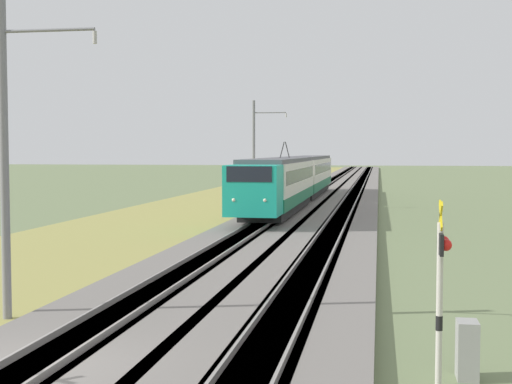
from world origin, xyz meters
TOP-DOWN VIEW (x-y plane):
  - ground_plane at (0.00, 0.00)m, footprint 400.00×400.00m
  - ballast_main at (50.00, 0.00)m, footprint 240.00×4.40m
  - ballast_adjacent at (50.00, -4.05)m, footprint 240.00×4.40m
  - track_main at (50.00, 0.00)m, footprint 240.00×1.57m
  - track_adjacent at (50.00, -4.05)m, footprint 240.00×1.57m
  - grass_verge at (50.00, 7.19)m, footprint 240.00×9.64m
  - passenger_train at (42.39, 0.00)m, footprint 39.32×2.87m
  - crossing_signal_far at (0.20, -7.34)m, footprint 0.70×0.23m
  - catenary_mast_near at (4.23, 2.75)m, footprint 0.22×2.56m
  - catenary_mast_mid at (39.68, 2.75)m, footprint 0.22×2.56m
  - equipment_cabinet at (1.67, -7.98)m, footprint 0.56×0.39m

SIDE VIEW (x-z plane):
  - ground_plane at x=0.00m, z-range 0.00..0.00m
  - grass_verge at x=50.00m, z-range 0.00..0.12m
  - ballast_main at x=50.00m, z-range 0.00..0.30m
  - ballast_adjacent at x=50.00m, z-range 0.00..0.30m
  - track_main at x=50.00m, z-range -0.07..0.38m
  - track_adjacent at x=50.00m, z-range -0.07..0.38m
  - equipment_cabinet at x=1.67m, z-range 0.00..1.11m
  - crossing_signal_far at x=0.20m, z-range 0.38..3.85m
  - passenger_train at x=42.39m, z-range -0.16..4.76m
  - catenary_mast_mid at x=39.68m, z-range 0.14..8.14m
  - catenary_mast_near at x=4.23m, z-range 0.14..8.25m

